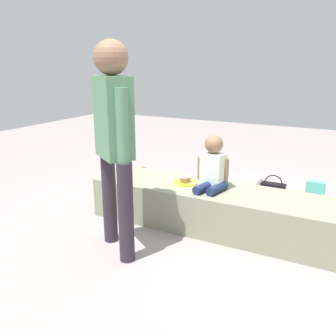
{
  "coord_description": "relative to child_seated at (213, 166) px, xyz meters",
  "views": [
    {
      "loc": [
        0.97,
        -2.84,
        1.45
      ],
      "look_at": [
        -0.33,
        -0.36,
        0.63
      ],
      "focal_mm": 38.0,
      "sensor_mm": 36.0,
      "label": 1
    }
  ],
  "objects": [
    {
      "name": "ground_plane",
      "position": [
        0.08,
        -0.0,
        -0.59
      ],
      "size": [
        12.0,
        12.0,
        0.0
      ],
      "primitive_type": "plane",
      "color": "gray"
    },
    {
      "name": "concrete_ledge",
      "position": [
        0.08,
        -0.0,
        -0.4
      ],
      "size": [
        2.39,
        0.57,
        0.38
      ],
      "primitive_type": "cube",
      "color": "gray",
      "rests_on": "ground_plane"
    },
    {
      "name": "child_seated",
      "position": [
        0.0,
        0.0,
        0.0
      ],
      "size": [
        0.28,
        0.34,
        0.48
      ],
      "color": "navy",
      "rests_on": "concrete_ledge"
    },
    {
      "name": "adult_standing",
      "position": [
        -0.51,
        -0.73,
        0.38
      ],
      "size": [
        0.42,
        0.35,
        1.62
      ],
      "color": "#2C2430",
      "rests_on": "ground_plane"
    },
    {
      "name": "cake_plate",
      "position": [
        -0.27,
        0.02,
        -0.19
      ],
      "size": [
        0.22,
        0.22,
        0.07
      ],
      "color": "yellow",
      "rests_on": "concrete_ledge"
    },
    {
      "name": "gift_bag",
      "position": [
        0.79,
        0.87,
        -0.43
      ],
      "size": [
        0.18,
        0.09,
        0.35
      ],
      "color": "#59C6B2",
      "rests_on": "ground_plane"
    },
    {
      "name": "water_bottle_near_gift",
      "position": [
        -0.25,
        1.05,
        -0.49
      ],
      "size": [
        0.07,
        0.07,
        0.21
      ],
      "color": "silver",
      "rests_on": "ground_plane"
    },
    {
      "name": "water_bottle_far_side",
      "position": [
        -0.7,
        0.76,
        -0.5
      ],
      "size": [
        0.07,
        0.07,
        0.19
      ],
      "color": "silver",
      "rests_on": "ground_plane"
    },
    {
      "name": "party_cup_red",
      "position": [
        -0.15,
        0.62,
        -0.54
      ],
      "size": [
        0.07,
        0.07,
        0.11
      ],
      "primitive_type": "cylinder",
      "color": "red",
      "rests_on": "ground_plane"
    },
    {
      "name": "cake_box_white",
      "position": [
        -0.0,
        1.25,
        -0.53
      ],
      "size": [
        0.3,
        0.28,
        0.13
      ],
      "primitive_type": "cube",
      "rotation": [
        0.0,
        0.0,
        0.0
      ],
      "color": "white",
      "rests_on": "ground_plane"
    },
    {
      "name": "handbag_black_leather",
      "position": [
        0.36,
        0.97,
        -0.49
      ],
      "size": [
        0.26,
        0.1,
        0.29
      ],
      "color": "black",
      "rests_on": "ground_plane"
    },
    {
      "name": "handbag_brown_canvas",
      "position": [
        -1.0,
        0.46,
        -0.47
      ],
      "size": [
        0.26,
        0.15,
        0.33
      ],
      "color": "brown",
      "rests_on": "ground_plane"
    }
  ]
}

